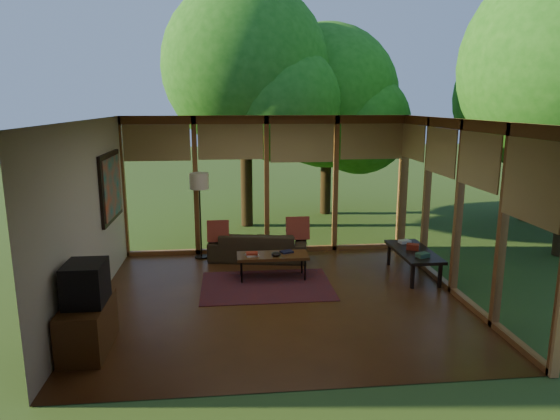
{
  "coord_description": "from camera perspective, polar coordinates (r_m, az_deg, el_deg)",
  "views": [
    {
      "loc": [
        -0.74,
        -7.13,
        2.94
      ],
      "look_at": [
        0.08,
        0.7,
        1.24
      ],
      "focal_mm": 32.0,
      "sensor_mm": 36.0,
      "label": 1
    }
  ],
  "objects": [
    {
      "name": "ct_book_lower",
      "position": [
        8.39,
        -3.22,
        -5.17
      ],
      "size": [
        0.23,
        0.19,
        0.03
      ],
      "primitive_type": "cube",
      "rotation": [
        0.0,
        0.0,
        0.22
      ],
      "color": "beige",
      "rests_on": "coffee_table"
    },
    {
      "name": "console_book_c",
      "position": [
        9.3,
        14.06,
        -3.52
      ],
      "size": [
        0.22,
        0.18,
        0.05
      ],
      "primitive_type": "cube",
      "rotation": [
        0.0,
        0.0,
        0.21
      ],
      "color": "beige",
      "rests_on": "side_console"
    },
    {
      "name": "exterior_lawn",
      "position": [
        17.72,
        23.72,
        1.57
      ],
      "size": [
        40.0,
        40.0,
        0.0
      ],
      "primitive_type": "plane",
      "color": "#344F1D",
      "rests_on": "ground"
    },
    {
      "name": "window_wall_right",
      "position": [
        8.1,
        19.73,
        0.14
      ],
      "size": [
        0.12,
        5.0,
        2.7
      ],
      "primitive_type": "cube",
      "color": "#965B2E",
      "rests_on": "ground"
    },
    {
      "name": "coffee_table",
      "position": [
        8.47,
        -0.86,
        -5.32
      ],
      "size": [
        1.2,
        0.5,
        0.43
      ],
      "color": "#593518",
      "rests_on": "floor"
    },
    {
      "name": "wall_left",
      "position": [
        7.58,
        -21.18,
        -0.76
      ],
      "size": [
        0.04,
        5.0,
        2.7
      ],
      "primitive_type": "cube",
      "color": "beige",
      "rests_on": "ground"
    },
    {
      "name": "floor_lamp",
      "position": [
        9.49,
        -9.22,
        2.73
      ],
      "size": [
        0.36,
        0.36,
        1.65
      ],
      "color": "black",
      "rests_on": "floor"
    },
    {
      "name": "ct_book_side",
      "position": [
        8.56,
        0.77,
        -4.8
      ],
      "size": [
        0.24,
        0.21,
        0.03
      ],
      "primitive_type": "cube",
      "rotation": [
        0.0,
        0.0,
        0.38
      ],
      "color": "black",
      "rests_on": "coffee_table"
    },
    {
      "name": "television",
      "position": [
        6.38,
        -21.32,
        -7.8
      ],
      "size": [
        0.45,
        0.55,
        0.5
      ],
      "primitive_type": "cube",
      "color": "black",
      "rests_on": "media_cabinet"
    },
    {
      "name": "sofa",
      "position": [
        9.53,
        -2.51,
        -4.11
      ],
      "size": [
        1.93,
        1.03,
        0.54
      ],
      "primitive_type": "imported",
      "rotation": [
        0.0,
        0.0,
        2.97
      ],
      "color": "#382D1C",
      "rests_on": "floor"
    },
    {
      "name": "wall_painting",
      "position": [
        8.87,
        -18.74,
        2.52
      ],
      "size": [
        0.06,
        1.35,
        1.15
      ],
      "color": "black",
      "rests_on": "wall_left"
    },
    {
      "name": "ceiling",
      "position": [
        7.17,
        -0.02,
        10.27
      ],
      "size": [
        5.5,
        5.5,
        0.0
      ],
      "primitive_type": "plane",
      "rotation": [
        3.14,
        0.0,
        0.0
      ],
      "color": "silver",
      "rests_on": "ground"
    },
    {
      "name": "console_book_a",
      "position": [
        8.53,
        15.99,
        -4.98
      ],
      "size": [
        0.23,
        0.2,
        0.07
      ],
      "primitive_type": "cube",
      "rotation": [
        0.0,
        0.0,
        0.36
      ],
      "color": "#335A46",
      "rests_on": "side_console"
    },
    {
      "name": "side_console",
      "position": [
        8.91,
        15.01,
        -4.73
      ],
      "size": [
        0.6,
        1.4,
        0.46
      ],
      "color": "black",
      "rests_on": "floor"
    },
    {
      "name": "tree_far",
      "position": [
        13.75,
        26.27,
        11.33
      ],
      "size": [
        3.41,
        3.41,
        4.74
      ],
      "color": "#332312",
      "rests_on": "ground"
    },
    {
      "name": "ct_book_upper",
      "position": [
        8.38,
        -3.22,
        -4.97
      ],
      "size": [
        0.19,
        0.15,
        0.03
      ],
      "primitive_type": "cube",
      "rotation": [
        0.0,
        0.0,
        -0.01
      ],
      "color": "maroon",
      "rests_on": "coffee_table"
    },
    {
      "name": "pillow_left",
      "position": [
        9.38,
        -7.09,
        -2.45
      ],
      "size": [
        0.41,
        0.22,
        0.43
      ],
      "primitive_type": "cube",
      "rotation": [
        -0.21,
        0.0,
        0.0
      ],
      "color": "maroon",
      "rests_on": "sofa"
    },
    {
      "name": "ct_bowl",
      "position": [
        8.36,
        -0.46,
        -5.06
      ],
      "size": [
        0.16,
        0.16,
        0.07
      ],
      "primitive_type": "ellipsoid",
      "color": "black",
      "rests_on": "coffee_table"
    },
    {
      "name": "pillow_right",
      "position": [
        9.47,
        2.03,
        -2.14
      ],
      "size": [
        0.44,
        0.23,
        0.46
      ],
      "primitive_type": "cube",
      "rotation": [
        -0.21,
        0.0,
        0.0
      ],
      "color": "maroon",
      "rests_on": "sofa"
    },
    {
      "name": "floor",
      "position": [
        7.75,
        -0.02,
        -10.11
      ],
      "size": [
        5.5,
        5.5,
        0.0
      ],
      "primitive_type": "plane",
      "color": "#593117",
      "rests_on": "ground"
    },
    {
      "name": "tree_nw",
      "position": [
        11.96,
        -4.04,
        15.98
      ],
      "size": [
        3.83,
        3.83,
        5.66
      ],
      "color": "#332312",
      "rests_on": "ground"
    },
    {
      "name": "tree_ne",
      "position": [
        13.36,
        5.37,
        12.78
      ],
      "size": [
        3.69,
        3.69,
        4.94
      ],
      "color": "#332312",
      "rests_on": "ground"
    },
    {
      "name": "media_cabinet",
      "position": [
        6.59,
        -21.12,
        -12.31
      ],
      "size": [
        0.5,
        1.0,
        0.6
      ],
      "primitive_type": "cube",
      "color": "#593518",
      "rests_on": "floor"
    },
    {
      "name": "rug",
      "position": [
        8.25,
        -1.54,
        -8.65
      ],
      "size": [
        2.12,
        1.5,
        0.01
      ],
      "primitive_type": "cube",
      "color": "maroon",
      "rests_on": "floor"
    },
    {
      "name": "wall_front",
      "position": [
        4.95,
        2.99,
        -6.56
      ],
      "size": [
        5.5,
        0.04,
        2.7
      ],
      "primitive_type": "cube",
      "color": "beige",
      "rests_on": "ground"
    },
    {
      "name": "console_book_b",
      "position": [
        8.93,
        14.93,
        -4.08
      ],
      "size": [
        0.25,
        0.22,
        0.09
      ],
      "primitive_type": "cube",
      "rotation": [
        0.0,
        0.0,
        -0.42
      ],
      "color": "maroon",
      "rests_on": "side_console"
    },
    {
      "name": "window_wall_back",
      "position": [
        9.79,
        -1.53,
        2.84
      ],
      "size": [
        5.5,
        0.12,
        2.7
      ],
      "primitive_type": "cube",
      "color": "#965B2E",
      "rests_on": "ground"
    }
  ]
}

